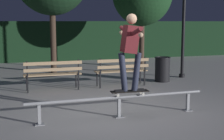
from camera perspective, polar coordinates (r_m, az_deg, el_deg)
The scene contains 9 objects.
ground_plane at distance 6.97m, azimuth 0.49°, elevation -7.58°, with size 90.00×90.00×0.00m, color #ADAAA8.
hedge_backdrop at distance 16.84m, azimuth -10.94°, elevation 5.02°, with size 24.00×1.20×1.96m, color black.
grind_rail at distance 6.64m, azimuth 1.24°, elevation -5.40°, with size 3.75×0.18×0.44m.
skateboard at distance 6.68m, azimuth 3.09°, elevation -3.77°, with size 0.79×0.26×0.09m.
skateboarder at distance 6.55m, azimuth 3.18°, elevation 4.26°, with size 0.63×1.41×1.56m.
park_bench_leftmost at distance 9.26m, azimuth -10.27°, elevation -0.34°, with size 1.60×0.42×0.88m.
park_bench_left_center at distance 9.76m, azimuth 1.74°, elevation 0.23°, with size 1.60×0.42×0.88m.
lamp_post_right at distance 11.56m, azimuth 12.45°, elevation 10.97°, with size 0.32×0.32×3.90m.
trash_can at distance 10.71m, azimuth 8.78°, elevation 0.19°, with size 0.52×0.52×0.80m.
Camera 1 is at (-2.16, -6.35, 1.91)m, focal length 52.45 mm.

